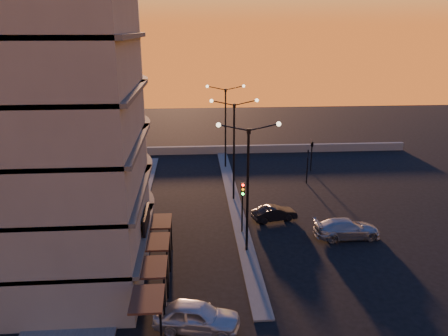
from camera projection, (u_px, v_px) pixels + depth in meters
ground at (247, 251)px, 31.58m from camera, size 120.00×120.00×0.00m
sidewalk_west at (109, 231)px, 34.63m from camera, size 5.00×40.00×0.12m
median at (234, 199)px, 41.06m from camera, size 1.20×36.00×0.12m
parapet at (237, 149)px, 56.26m from camera, size 44.00×0.50×1.00m
building at (25, 87)px, 27.00m from camera, size 14.35×17.08×25.00m
streetlamp_near at (248, 178)px, 29.88m from camera, size 4.32×0.32×9.51m
streetlamp_mid at (234, 142)px, 39.37m from camera, size 4.32×0.32×9.51m
streetlamp_far at (225, 120)px, 48.87m from camera, size 4.32×0.32×9.51m
traffic_light_main at (243, 199)px, 33.43m from camera, size 0.28×0.44×4.25m
signal_east_a at (307, 166)px, 44.85m from camera, size 0.13×0.16×3.60m
signal_east_b at (312, 144)px, 48.39m from camera, size 0.42×1.99×3.60m
car_hatchback at (197, 316)px, 23.19m from camera, size 4.92×2.82×1.58m
car_sedan at (275, 213)px, 36.53m from camera, size 3.94×2.11×1.23m
car_wagon at (347, 229)px, 33.48m from camera, size 5.11×2.21×1.46m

